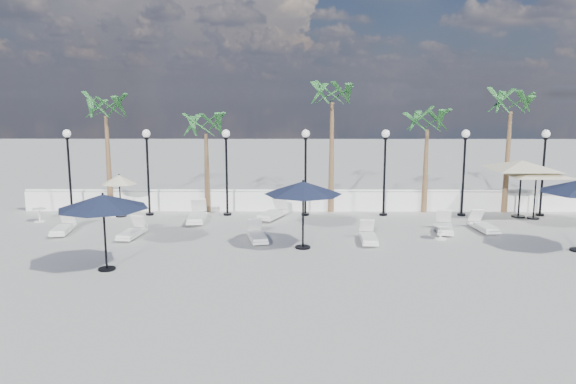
{
  "coord_description": "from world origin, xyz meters",
  "views": [
    {
      "loc": [
        -0.6,
        -18.13,
        5.37
      ],
      "look_at": [
        -0.76,
        3.98,
        1.5
      ],
      "focal_mm": 35.0,
      "sensor_mm": 36.0,
      "label": 1
    }
  ],
  "objects_px": {
    "lounger_0": "(132,232)",
    "lounger_4": "(257,235)",
    "lounger_1": "(197,216)",
    "lounger_7": "(444,227)",
    "parasol_navy_left": "(103,202)",
    "lounger_6": "(368,237)",
    "lounger_2": "(63,228)",
    "parasol_navy_mid": "(303,188)",
    "parasol_cream_sq_a": "(537,168)",
    "lounger_5": "(483,226)",
    "parasol_cream_sq_b": "(522,161)",
    "lounger_3": "(273,213)",
    "parasol_cream_small": "(119,180)"
  },
  "relations": [
    {
      "from": "lounger_3",
      "to": "parasol_navy_left",
      "type": "xyz_separation_m",
      "value": [
        -4.91,
        -7.26,
        1.88
      ]
    },
    {
      "from": "lounger_3",
      "to": "lounger_4",
      "type": "height_order",
      "value": "lounger_3"
    },
    {
      "from": "parasol_navy_mid",
      "to": "parasol_cream_sq_b",
      "type": "bearing_deg",
      "value": 28.06
    },
    {
      "from": "lounger_1",
      "to": "parasol_cream_small",
      "type": "height_order",
      "value": "parasol_cream_small"
    },
    {
      "from": "lounger_5",
      "to": "lounger_3",
      "type": "bearing_deg",
      "value": 158.84
    },
    {
      "from": "parasol_navy_left",
      "to": "lounger_1",
      "type": "bearing_deg",
      "value": 75.55
    },
    {
      "from": "lounger_4",
      "to": "lounger_2",
      "type": "bearing_deg",
      "value": 159.31
    },
    {
      "from": "lounger_0",
      "to": "lounger_3",
      "type": "xyz_separation_m",
      "value": [
        5.22,
        3.32,
        0.04
      ]
    },
    {
      "from": "lounger_1",
      "to": "lounger_7",
      "type": "bearing_deg",
      "value": -13.63
    },
    {
      "from": "lounger_6",
      "to": "lounger_7",
      "type": "relative_size",
      "value": 0.91
    },
    {
      "from": "parasol_navy_left",
      "to": "parasol_cream_small",
      "type": "xyz_separation_m",
      "value": [
        -1.87,
        7.68,
        -0.5
      ]
    },
    {
      "from": "parasol_cream_small",
      "to": "parasol_cream_sq_b",
      "type": "bearing_deg",
      "value": 0.0
    },
    {
      "from": "lounger_0",
      "to": "lounger_1",
      "type": "height_order",
      "value": "lounger_1"
    },
    {
      "from": "lounger_1",
      "to": "lounger_6",
      "type": "bearing_deg",
      "value": -29.28
    },
    {
      "from": "lounger_5",
      "to": "parasol_cream_small",
      "type": "relative_size",
      "value": 0.98
    },
    {
      "from": "lounger_1",
      "to": "lounger_2",
      "type": "xyz_separation_m",
      "value": [
        -4.89,
        -2.0,
        -0.03
      ]
    },
    {
      "from": "lounger_0",
      "to": "lounger_4",
      "type": "bearing_deg",
      "value": 1.62
    },
    {
      "from": "parasol_cream_sq_a",
      "to": "parasol_cream_sq_b",
      "type": "xyz_separation_m",
      "value": [
        -0.53,
        0.32,
        0.28
      ]
    },
    {
      "from": "lounger_4",
      "to": "parasol_navy_mid",
      "type": "xyz_separation_m",
      "value": [
        1.67,
        -0.91,
        1.93
      ]
    },
    {
      "from": "lounger_6",
      "to": "parasol_navy_left",
      "type": "bearing_deg",
      "value": -156.91
    },
    {
      "from": "lounger_3",
      "to": "parasol_cream_sq_a",
      "type": "relative_size",
      "value": 0.44
    },
    {
      "from": "lounger_4",
      "to": "lounger_5",
      "type": "height_order",
      "value": "lounger_5"
    },
    {
      "from": "lounger_3",
      "to": "parasol_cream_sq_b",
      "type": "height_order",
      "value": "parasol_cream_sq_b"
    },
    {
      "from": "lounger_0",
      "to": "lounger_2",
      "type": "relative_size",
      "value": 0.97
    },
    {
      "from": "lounger_4",
      "to": "parasol_cream_sq_a",
      "type": "bearing_deg",
      "value": 6.01
    },
    {
      "from": "parasol_navy_left",
      "to": "parasol_cream_sq_b",
      "type": "xyz_separation_m",
      "value": [
        15.76,
        7.68,
        0.37
      ]
    },
    {
      "from": "lounger_4",
      "to": "lounger_6",
      "type": "xyz_separation_m",
      "value": [
        4.09,
        -0.15,
        0.0
      ]
    },
    {
      "from": "lounger_1",
      "to": "parasol_navy_mid",
      "type": "xyz_separation_m",
      "value": [
        4.42,
        -4.05,
        1.88
      ]
    },
    {
      "from": "lounger_2",
      "to": "parasol_navy_mid",
      "type": "height_order",
      "value": "parasol_navy_mid"
    },
    {
      "from": "lounger_6",
      "to": "parasol_navy_left",
      "type": "height_order",
      "value": "parasol_navy_left"
    },
    {
      "from": "parasol_navy_left",
      "to": "parasol_navy_mid",
      "type": "height_order",
      "value": "parasol_navy_mid"
    },
    {
      "from": "lounger_1",
      "to": "parasol_navy_left",
      "type": "distance_m",
      "value": 7.06
    },
    {
      "from": "parasol_cream_sq_a",
      "to": "parasol_cream_sq_b",
      "type": "relative_size",
      "value": 0.9
    },
    {
      "from": "lounger_4",
      "to": "parasol_navy_left",
      "type": "distance_m",
      "value": 5.95
    },
    {
      "from": "lounger_4",
      "to": "parasol_navy_mid",
      "type": "relative_size",
      "value": 0.67
    },
    {
      "from": "lounger_0",
      "to": "lounger_6",
      "type": "relative_size",
      "value": 1.03
    },
    {
      "from": "parasol_navy_left",
      "to": "parasol_cream_sq_a",
      "type": "bearing_deg",
      "value": 24.3
    },
    {
      "from": "lounger_4",
      "to": "lounger_7",
      "type": "relative_size",
      "value": 0.93
    },
    {
      "from": "lounger_4",
      "to": "parasol_navy_left",
      "type": "height_order",
      "value": "parasol_navy_left"
    },
    {
      "from": "parasol_navy_left",
      "to": "lounger_0",
      "type": "bearing_deg",
      "value": 94.6
    },
    {
      "from": "lounger_0",
      "to": "parasol_navy_left",
      "type": "relative_size",
      "value": 0.67
    },
    {
      "from": "parasol_navy_left",
      "to": "parasol_cream_sq_a",
      "type": "height_order",
      "value": "parasol_navy_left"
    },
    {
      "from": "lounger_2",
      "to": "lounger_3",
      "type": "distance_m",
      "value": 8.53
    },
    {
      "from": "parasol_navy_left",
      "to": "lounger_6",
      "type": "bearing_deg",
      "value": 21.18
    },
    {
      "from": "parasol_cream_sq_a",
      "to": "parasol_cream_small",
      "type": "bearing_deg",
      "value": 178.98
    },
    {
      "from": "parasol_navy_left",
      "to": "parasol_cream_sq_b",
      "type": "bearing_deg",
      "value": 25.98
    },
    {
      "from": "lounger_6",
      "to": "lounger_5",
      "type": "bearing_deg",
      "value": 22.07
    },
    {
      "from": "lounger_2",
      "to": "lounger_6",
      "type": "xyz_separation_m",
      "value": [
        11.73,
        -1.28,
        -0.01
      ]
    },
    {
      "from": "lounger_0",
      "to": "lounger_6",
      "type": "distance_m",
      "value": 8.88
    },
    {
      "from": "lounger_6",
      "to": "parasol_cream_small",
      "type": "distance_m",
      "value": 11.38
    }
  ]
}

